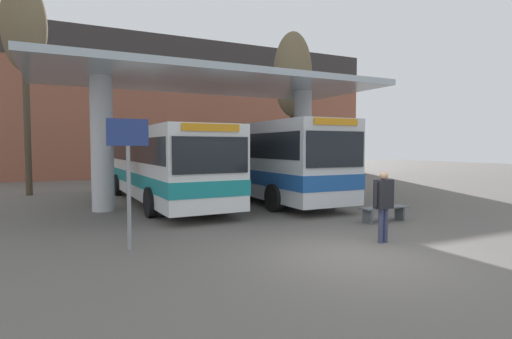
{
  "coord_description": "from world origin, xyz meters",
  "views": [
    {
      "loc": [
        -5.59,
        -6.67,
        2.32
      ],
      "look_at": [
        0.0,
        4.79,
        1.6
      ],
      "focal_mm": 28.0,
      "sensor_mm": 36.0,
      "label": 1
    }
  ],
  "objects": [
    {
      "name": "pedestrian_waiting",
      "position": [
        1.37,
        0.58,
        1.05
      ],
      "size": [
        0.64,
        0.29,
        1.72
      ],
      "rotation": [
        0.0,
        0.0,
        0.08
      ],
      "color": "#333856",
      "rests_on": "ground_plane"
    },
    {
      "name": "townhouse_backdrop",
      "position": [
        0.0,
        24.07,
        6.27
      ],
      "size": [
        40.0,
        0.58,
        10.82
      ],
      "color": "brown",
      "rests_on": "ground_plane"
    },
    {
      "name": "poplar_tree_behind_right",
      "position": [
        -7.03,
        15.19,
        7.87
      ],
      "size": [
        1.99,
        1.99,
        10.21
      ],
      "color": "#473A2B",
      "rests_on": "ground_plane"
    },
    {
      "name": "transit_bus_left_bay",
      "position": [
        -1.83,
        10.22,
        1.7
      ],
      "size": [
        3.07,
        11.83,
        3.03
      ],
      "rotation": [
        0.0,
        0.0,
        3.17
      ],
      "color": "white",
      "rests_on": "ground_plane"
    },
    {
      "name": "poplar_tree_behind_left",
      "position": [
        6.73,
        13.67,
        6.52
      ],
      "size": [
        2.25,
        2.25,
        9.06
      ],
      "color": "#473A2B",
      "rests_on": "ground_plane"
    },
    {
      "name": "transit_bus_center_bay",
      "position": [
        2.46,
        8.93,
        1.83
      ],
      "size": [
        2.77,
        10.21,
        3.28
      ],
      "rotation": [
        0.0,
        0.0,
        3.14
      ],
      "color": "silver",
      "rests_on": "ground_plane"
    },
    {
      "name": "ground_plane",
      "position": [
        0.0,
        0.0,
        0.0
      ],
      "size": [
        100.0,
        100.0,
        0.0
      ],
      "primitive_type": "plane",
      "color": "#605B56"
    },
    {
      "name": "info_sign_platform",
      "position": [
        -4.26,
        2.56,
        2.1
      ],
      "size": [
        0.9,
        0.09,
        2.95
      ],
      "color": "gray",
      "rests_on": "ground_plane"
    },
    {
      "name": "waiting_bench_near_pillar",
      "position": [
        3.38,
        2.64,
        0.34
      ],
      "size": [
        1.65,
        0.44,
        0.46
      ],
      "color": "#4C5156",
      "rests_on": "ground_plane"
    },
    {
      "name": "station_canopy",
      "position": [
        0.0,
        8.7,
        4.38
      ],
      "size": [
        13.54,
        6.15,
        5.09
      ],
      "color": "silver",
      "rests_on": "ground_plane"
    }
  ]
}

